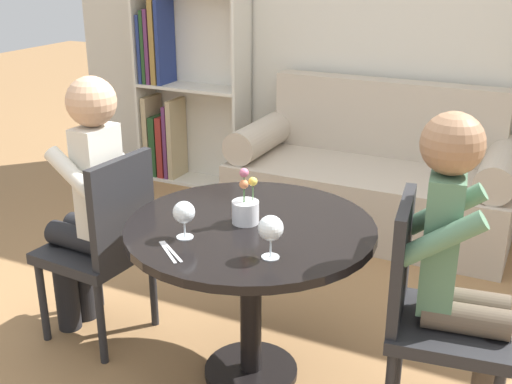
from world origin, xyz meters
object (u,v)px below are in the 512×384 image
at_px(person_right, 461,268).
at_px(wine_glass_left, 184,213).
at_px(chair_left, 106,241).
at_px(chair_right, 430,308).
at_px(flower_vase, 246,208).
at_px(wine_glass_right, 271,229).
at_px(bookshelf_left, 181,92).
at_px(couch, 372,181).
at_px(person_left, 88,201).

height_order(person_right, wine_glass_left, person_right).
xyz_separation_m(chair_left, person_right, (1.51, 0.08, 0.17)).
bearing_deg(person_right, chair_right, 95.43).
height_order(chair_left, flower_vase, flower_vase).
distance_m(chair_left, wine_glass_right, 0.98).
relative_size(bookshelf_left, wine_glass_left, 10.31).
distance_m(wine_glass_left, flower_vase, 0.27).
relative_size(couch, flower_vase, 7.65).
distance_m(chair_left, person_left, 0.19).
height_order(bookshelf_left, wine_glass_left, bookshelf_left).
bearing_deg(flower_vase, wine_glass_left, -122.29).
bearing_deg(person_left, person_right, 96.72).
xyz_separation_m(wine_glass_left, flower_vase, (0.14, 0.23, -0.04)).
relative_size(chair_right, wine_glass_right, 5.68).
bearing_deg(flower_vase, chair_right, 2.01).
height_order(person_left, flower_vase, person_left).
distance_m(chair_right, person_left, 1.52).
bearing_deg(person_left, bookshelf_left, -154.22).
bearing_deg(couch, bookshelf_left, 170.48).
relative_size(chair_right, flower_vase, 3.92).
bearing_deg(wine_glass_right, bookshelf_left, 128.50).
bearing_deg(chair_left, person_right, 97.27).
relative_size(chair_left, chair_right, 1.00).
distance_m(chair_left, wine_glass_left, 0.65).
bearing_deg(person_right, wine_glass_left, 97.72).
bearing_deg(chair_left, flower_vase, 97.05).
height_order(couch, wine_glass_right, couch).
relative_size(person_right, flower_vase, 5.33).
xyz_separation_m(chair_right, person_right, (0.09, 0.02, 0.17)).
relative_size(wine_glass_left, flower_vase, 0.63).
height_order(chair_left, chair_right, same).
distance_m(bookshelf_left, person_left, 2.20).
bearing_deg(chair_left, bookshelf_left, -152.26).
distance_m(couch, flower_vase, 1.82).
bearing_deg(flower_vase, person_left, -178.31).
bearing_deg(wine_glass_left, chair_right, 15.91).
relative_size(couch, wine_glass_right, 11.10).
bearing_deg(person_left, couch, 160.06).
bearing_deg(wine_glass_left, couch, 85.17).
height_order(bookshelf_left, person_left, bookshelf_left).
distance_m(chair_right, wine_glass_right, 0.66).
distance_m(couch, chair_right, 1.88).
distance_m(bookshelf_left, chair_left, 2.26).
xyz_separation_m(couch, chair_left, (-0.71, -1.79, 0.18)).
xyz_separation_m(person_left, flower_vase, (0.77, 0.02, 0.10)).
xyz_separation_m(chair_left, flower_vase, (0.69, 0.03, 0.27)).
distance_m(chair_left, person_right, 1.52).
height_order(person_left, wine_glass_right, person_left).
distance_m(person_right, wine_glass_right, 0.69).
bearing_deg(couch, wine_glass_right, -84.52).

